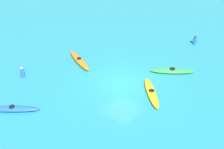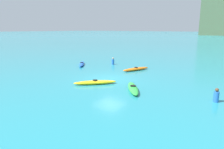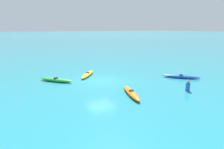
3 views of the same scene
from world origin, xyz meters
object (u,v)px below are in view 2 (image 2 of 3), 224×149
at_px(kayak_orange, 136,69).
at_px(kayak_blue, 82,64).
at_px(person_by_kayaks, 216,96).
at_px(kayak_yellow, 95,82).
at_px(kayak_green, 133,88).
at_px(person_near_shore, 113,61).

xyz_separation_m(kayak_orange, kayak_blue, (-6.95, -1.25, -0.00)).
bearing_deg(person_by_kayaks, kayak_blue, 165.33).
height_order(kayak_yellow, kayak_orange, same).
bearing_deg(kayak_orange, kayak_yellow, -87.60).
relative_size(kayak_blue, person_by_kayaks, 3.39).
bearing_deg(kayak_blue, kayak_green, -26.09).
bearing_deg(kayak_blue, person_near_shore, 45.89).
bearing_deg(kayak_orange, person_near_shore, 160.11).
relative_size(kayak_green, person_near_shore, 3.35).
xyz_separation_m(kayak_yellow, kayak_blue, (-7.24, 5.59, -0.00)).
relative_size(kayak_yellow, person_near_shore, 3.36).
distance_m(kayak_blue, person_near_shore, 3.89).
height_order(kayak_yellow, person_near_shore, person_near_shore).
bearing_deg(kayak_yellow, person_near_shore, 118.43).
relative_size(kayak_green, kayak_blue, 0.99).
relative_size(kayak_orange, person_near_shore, 3.81).
xyz_separation_m(kayak_green, kayak_orange, (-3.59, 6.41, -0.00)).
relative_size(kayak_green, kayak_orange, 0.88).
bearing_deg(kayak_yellow, person_by_kayaks, 9.50).
xyz_separation_m(kayak_green, kayak_blue, (-10.54, 5.16, -0.00)).
xyz_separation_m(person_near_shore, person_by_kayaks, (13.15, -6.94, 0.00)).
relative_size(kayak_orange, person_by_kayaks, 3.81).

